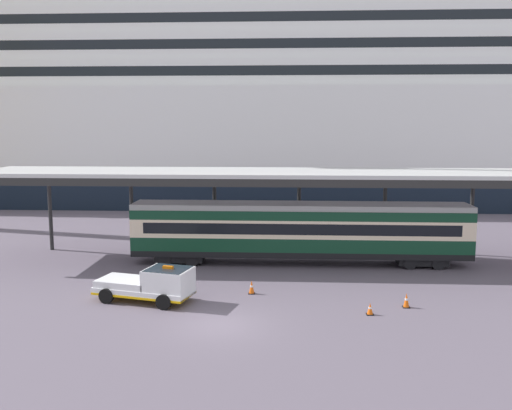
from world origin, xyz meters
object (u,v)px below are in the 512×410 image
(service_truck, at_px, (152,284))
(traffic_cone_far, at_px, (252,287))
(traffic_cone_near, at_px, (406,300))
(train_carriage, at_px, (300,230))
(cruise_ship, at_px, (316,83))
(traffic_cone_mid, at_px, (370,309))

(service_truck, relative_size, traffic_cone_far, 7.34)
(service_truck, bearing_deg, traffic_cone_near, -0.98)
(train_carriage, bearing_deg, cruise_ship, 85.72)
(service_truck, bearing_deg, traffic_cone_mid, -7.35)
(cruise_ship, xyz_separation_m, traffic_cone_near, (2.47, -46.62, -14.18))
(traffic_cone_near, bearing_deg, traffic_cone_far, 166.66)
(traffic_cone_near, relative_size, traffic_cone_mid, 1.28)
(cruise_ship, distance_m, traffic_cone_mid, 49.92)
(train_carriage, height_order, traffic_cone_near, train_carriage)
(train_carriage, height_order, traffic_cone_mid, train_carriage)
(service_truck, bearing_deg, cruise_ship, 76.92)
(traffic_cone_mid, distance_m, traffic_cone_far, 6.83)
(traffic_cone_mid, xyz_separation_m, traffic_cone_far, (-6.07, 3.14, 0.08))
(train_carriage, distance_m, service_truck, 11.81)
(train_carriage, bearing_deg, traffic_cone_mid, -72.03)
(train_carriage, bearing_deg, traffic_cone_near, -59.14)
(train_carriage, relative_size, traffic_cone_mid, 37.26)
(cruise_ship, bearing_deg, service_truck, -103.08)
(service_truck, bearing_deg, train_carriage, 47.37)
(service_truck, height_order, traffic_cone_near, service_truck)
(traffic_cone_near, height_order, traffic_cone_mid, traffic_cone_near)
(cruise_ship, xyz_separation_m, traffic_cone_far, (-5.62, -44.70, -14.19))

